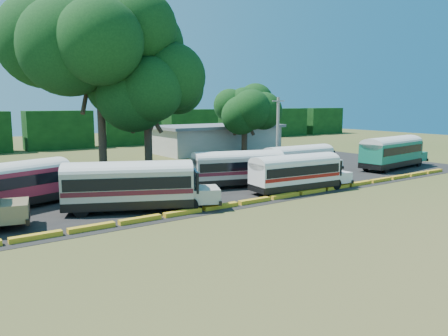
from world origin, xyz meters
TOP-DOWN VIEW (x-y plane):
  - ground at (0.00, 0.00)m, footprint 160.00×160.00m
  - asphalt_strip at (1.00, 12.00)m, footprint 64.00×24.00m
  - curb at (-0.00, 1.00)m, footprint 53.70×0.45m
  - terminal_building at (18.00, 30.00)m, footprint 19.00×9.00m
  - treeline_backdrop at (0.00, 48.00)m, footprint 130.00×4.00m
  - bus_red at (-13.22, 9.02)m, footprint 10.16×5.57m
  - bus_cream_west at (-6.76, 3.76)m, footprint 10.42×6.62m
  - bus_cream_east at (4.41, 6.61)m, footprint 9.81×4.95m
  - bus_white_red at (6.89, 2.17)m, footprint 9.56×3.16m
  - bus_white_blue at (12.93, 7.87)m, footprint 9.24×2.57m
  - bus_teal at (24.36, 5.15)m, footprint 11.10×3.87m
  - tree_west at (-3.07, 19.64)m, footprint 13.25×13.25m
  - tree_center at (1.12, 17.87)m, footprint 9.48×9.48m
  - tree_east at (18.33, 23.96)m, footprint 7.01×7.01m
  - utility_pole at (13.01, 11.35)m, footprint 1.60×0.30m

SIDE VIEW (x-z plane):
  - ground at x=0.00m, z-range 0.00..0.00m
  - asphalt_strip at x=1.00m, z-range 0.00..0.02m
  - curb at x=0.00m, z-range 0.00..0.30m
  - bus_white_blue at x=12.93m, z-range 0.20..3.21m
  - bus_white_red at x=6.89m, z-range 0.20..3.29m
  - bus_cream_east at x=4.41m, z-range 0.21..3.34m
  - bus_red at x=-13.22m, z-range 0.24..3.50m
  - bus_cream_west at x=-6.76m, z-range 0.22..3.62m
  - terminal_building at x=18.00m, z-range 0.03..4.03m
  - bus_teal at x=24.36m, z-range 0.26..3.84m
  - treeline_backdrop at x=0.00m, z-range 0.00..6.00m
  - utility_pole at x=13.01m, z-range 0.11..7.92m
  - tree_east at x=18.33m, z-range 2.02..11.32m
  - tree_center at x=1.12m, z-range 2.98..15.99m
  - tree_west at x=-3.07m, z-range 4.32..22.77m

